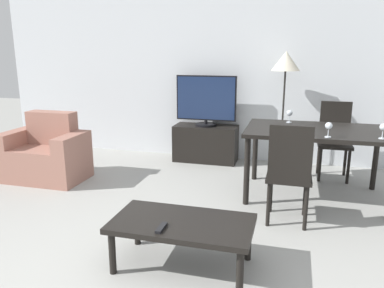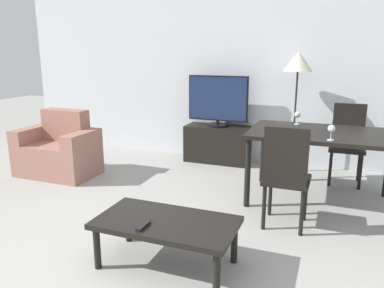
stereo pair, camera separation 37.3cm
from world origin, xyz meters
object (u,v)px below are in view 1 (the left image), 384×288
(tv_stand, at_px, (206,143))
(wine_glass_right, at_px, (329,127))
(coffee_table, at_px, (182,226))
(wine_glass_left, at_px, (383,128))
(dining_chair_near, at_px, (289,170))
(wine_glass_center, at_px, (290,114))
(tv, at_px, (206,101))
(dining_table, at_px, (317,136))
(armchair, at_px, (46,155))
(dining_chair_far, at_px, (334,136))
(floor_lamp, at_px, (286,67))
(remote_primary, at_px, (161,228))

(tv_stand, bearing_deg, wine_glass_right, -42.77)
(coffee_table, distance_m, wine_glass_left, 2.14)
(dining_chair_near, distance_m, wine_glass_center, 1.14)
(tv, height_order, dining_table, tv)
(tv, bearing_deg, armchair, -143.34)
(dining_chair_far, distance_m, wine_glass_right, 1.22)
(dining_chair_near, distance_m, wine_glass_right, 0.62)
(tv_stand, height_order, wine_glass_right, wine_glass_right)
(dining_chair_far, bearing_deg, wine_glass_left, -74.48)
(coffee_table, bearing_deg, wine_glass_right, 51.35)
(tv, xyz_separation_m, dining_chair_far, (1.71, -0.25, -0.36))
(tv_stand, bearing_deg, dining_table, -35.47)
(dining_table, bearing_deg, wine_glass_right, -78.60)
(floor_lamp, bearing_deg, remote_primary, -103.89)
(dining_table, distance_m, wine_glass_left, 0.67)
(dining_chair_far, bearing_deg, floor_lamp, 165.42)
(wine_glass_left, bearing_deg, dining_chair_far, 105.52)
(dining_chair_far, bearing_deg, armchair, -163.21)
(floor_lamp, bearing_deg, wine_glass_center, -81.88)
(coffee_table, xyz_separation_m, floor_lamp, (0.59, 2.64, 1.04))
(dining_chair_far, bearing_deg, tv, 171.68)
(armchair, bearing_deg, floor_lamp, 23.36)
(dining_table, distance_m, floor_lamp, 1.23)
(tv, relative_size, remote_primary, 5.68)
(armchair, bearing_deg, dining_chair_near, -10.19)
(dining_chair_near, relative_size, wine_glass_right, 6.47)
(coffee_table, xyz_separation_m, dining_chair_near, (0.72, 0.92, 0.20))
(tv, bearing_deg, remote_primary, -82.77)
(dining_chair_near, xyz_separation_m, remote_primary, (-0.82, -1.08, -0.15))
(dining_chair_far, bearing_deg, wine_glass_right, -98.93)
(tv_stand, relative_size, remote_primary, 5.98)
(wine_glass_left, bearing_deg, wine_glass_right, -172.16)
(tv_stand, bearing_deg, wine_glass_center, -32.12)
(coffee_table, height_order, wine_glass_left, wine_glass_left)
(armchair, xyz_separation_m, coffee_table, (2.19, -1.44, 0.02))
(remote_primary, relative_size, wine_glass_left, 1.03)
(armchair, bearing_deg, wine_glass_left, -0.86)
(tv_stand, xyz_separation_m, dining_chair_near, (1.19, -1.81, 0.26))
(tv_stand, height_order, dining_chair_far, dining_chair_far)
(armchair, xyz_separation_m, dining_chair_far, (3.43, 1.03, 0.22))
(wine_glass_right, bearing_deg, coffee_table, -128.65)
(wine_glass_left, distance_m, wine_glass_center, 1.06)
(tv_stand, relative_size, dining_chair_near, 0.95)
(remote_primary, bearing_deg, dining_chair_near, 52.61)
(tv_stand, height_order, coffee_table, tv_stand)
(armchair, bearing_deg, tv, 36.66)
(remote_primary, xyz_separation_m, wine_glass_center, (0.78, 2.17, 0.48))
(wine_glass_center, bearing_deg, wine_glass_left, -35.87)
(armchair, relative_size, dining_chair_far, 1.04)
(tv_stand, distance_m, wine_glass_right, 2.16)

